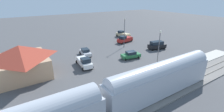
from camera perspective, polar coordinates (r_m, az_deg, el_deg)
ground_plane at (r=38.43m, az=6.31°, el=-0.74°), size 200.00×200.00×0.00m
railway_track at (r=30.03m, az=23.58°, el=-8.77°), size 4.80×70.00×0.30m
platform at (r=31.99m, az=17.72°, el=-5.98°), size 3.20×46.00×0.30m
passenger_train at (r=19.02m, az=-3.43°, el=-15.24°), size 2.93×38.96×4.98m
station_building at (r=33.34m, az=-29.46°, el=-1.30°), size 10.21×9.37×5.80m
pedestrian_on_platform at (r=30.58m, az=16.59°, el=-4.78°), size 0.36×0.36×1.71m
sedan_green at (r=37.99m, az=6.68°, el=0.40°), size 2.67×4.77×1.74m
pickup_red at (r=51.00m, az=4.55°, el=5.97°), size 2.87×5.66×2.14m
pickup_white at (r=33.96m, az=-9.79°, el=-2.04°), size 5.56×2.87×2.14m
sedan_silver at (r=40.14m, az=-9.42°, el=1.38°), size 4.71×2.73×1.74m
suv_black at (r=46.01m, az=15.62°, el=3.76°), size 3.02×5.22×2.22m
pickup_tan at (r=57.50m, az=3.87°, el=7.69°), size 5.66×3.21×2.14m
light_pole_near_platform at (r=32.85m, az=16.31°, el=3.77°), size 0.44×0.44×7.75m
light_pole_lot_center at (r=45.17m, az=4.43°, el=9.37°), size 0.44×0.44×8.20m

